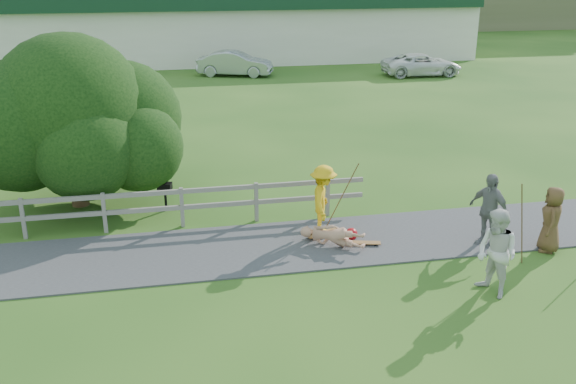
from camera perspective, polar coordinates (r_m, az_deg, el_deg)
name	(u,v)px	position (r m, az deg, el deg)	size (l,w,h in m)	color
ground	(279,275)	(14.68, -0.80, -7.40)	(260.00, 260.00, 0.00)	#234E16
path	(268,247)	(16.00, -1.81, -4.92)	(34.00, 3.00, 0.04)	#353537
fence	(79,208)	(17.35, -18.09, -1.40)	(15.05, 0.10, 1.10)	#6A665D
strip_mall	(244,21)	(48.37, -3.97, 14.91)	(32.50, 10.75, 5.10)	silver
skater_rider	(323,204)	(16.30, 3.14, -1.05)	(1.18, 0.68, 1.82)	gold
skater_fallen	(332,236)	(15.96, 3.97, -3.93)	(1.63, 0.39, 0.59)	tan
spectator_a	(497,254)	(14.15, 18.06, -5.22)	(0.93, 0.73, 1.92)	silver
spectator_b	(489,210)	(16.57, 17.40, -1.52)	(1.10, 0.46, 1.88)	slate
spectator_c	(552,219)	(16.80, 22.38, -2.27)	(0.81, 0.52, 1.65)	brown
car_silver	(235,64)	(40.37, -4.75, 11.31)	(1.60, 4.58, 1.51)	#A3A8AB
car_white	(422,65)	(41.21, 11.80, 11.03)	(2.25, 4.89, 1.36)	white
tree	(74,144)	(19.16, -18.50, 4.11)	(6.88, 6.88, 3.71)	black
bbq	(165,197)	(18.51, -10.84, -0.43)	(0.38, 0.29, 0.82)	black
longboard_rider	(323,235)	(16.62, 3.09, -3.82)	(0.94, 0.23, 0.10)	brown
longboard_fallen	(364,244)	(16.19, 6.78, -4.64)	(0.82, 0.20, 0.09)	brown
helmet	(351,234)	(16.48, 5.65, -3.71)	(0.32, 0.32, 0.32)	#AC0D14
pole_rider	(342,194)	(16.78, 4.79, -0.15)	(0.03, 0.03, 2.00)	brown
pole_spec_left	(522,224)	(15.75, 20.08, -2.69)	(0.03, 0.03, 2.02)	brown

